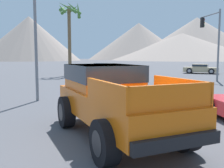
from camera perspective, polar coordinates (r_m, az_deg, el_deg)
ground_plane at (r=6.80m, az=2.94°, el=-12.53°), size 320.00×320.00×0.00m
orange_pickup_truck at (r=7.23m, az=0.01°, el=-2.50°), size 3.35×5.57×1.91m
parked_car_dark at (r=34.08m, az=-2.41°, el=3.60°), size 2.75×4.52×1.18m
parked_car_tan at (r=33.44m, az=18.78°, el=3.19°), size 4.35×3.69×1.12m
traffic_light_main at (r=25.15m, az=20.82°, el=10.39°), size 0.38×3.55×6.01m
palm_tree_tall at (r=29.27m, az=-9.23°, el=13.33°), size 2.64×2.59×7.82m
distant_mountain_range at (r=133.84m, az=10.82°, el=9.18°), size 138.22×82.99×21.88m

